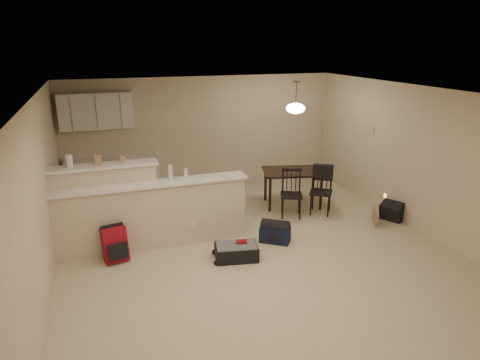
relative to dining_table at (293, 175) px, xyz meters
name	(u,v)px	position (x,y,z in m)	size (l,w,h in m)	color
room	(262,180)	(-1.42, -1.85, 0.61)	(7.00, 7.02, 2.50)	beige
breakfast_bar	(136,211)	(-3.18, -0.87, -0.04)	(3.08, 0.58, 1.39)	beige
upper_cabinets	(96,111)	(-3.62, 1.47, 1.26)	(1.40, 0.34, 0.70)	white
kitchen_counter	(114,182)	(-3.42, 1.34, -0.19)	(1.80, 0.60, 0.90)	white
thermostat	(372,131)	(1.56, -0.30, 0.86)	(0.02, 0.12, 0.12)	beige
jar	(69,161)	(-4.09, -0.73, 0.85)	(0.10, 0.10, 0.20)	silver
cereal_box	(98,160)	(-3.68, -0.73, 0.83)	(0.10, 0.07, 0.16)	#A88156
small_box	(123,159)	(-3.31, -0.73, 0.81)	(0.08, 0.06, 0.12)	#A88156
bottle_a	(170,173)	(-2.62, -0.95, 0.58)	(0.07, 0.07, 0.26)	silver
bottle_b	(186,174)	(-2.37, -0.95, 0.54)	(0.06, 0.06, 0.18)	silver
dining_table	(293,175)	(0.00, 0.00, 0.00)	(1.33, 1.04, 0.73)	black
pendant_lamp	(296,108)	(0.00, 0.00, 1.35)	(0.36, 0.36, 0.62)	brown
dining_chair_near	(291,194)	(-0.28, -0.54, -0.19)	(0.40, 0.38, 0.91)	black
dining_chair_far	(321,191)	(0.32, -0.59, -0.18)	(0.41, 0.39, 0.93)	black
suitcase	(236,252)	(-1.80, -1.80, -0.53)	(0.65, 0.42, 0.22)	black
red_backpack	(115,244)	(-3.57, -1.24, -0.38)	(0.36, 0.22, 0.53)	maroon
navy_duffel	(275,234)	(-1.01, -1.45, -0.51)	(0.49, 0.27, 0.27)	#111C36
black_daypack	(392,212)	(1.43, -1.33, -0.47)	(0.39, 0.27, 0.34)	black
cardboard_sheet	(375,217)	(1.00, -1.40, -0.50)	(0.37, 0.02, 0.29)	#A88156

